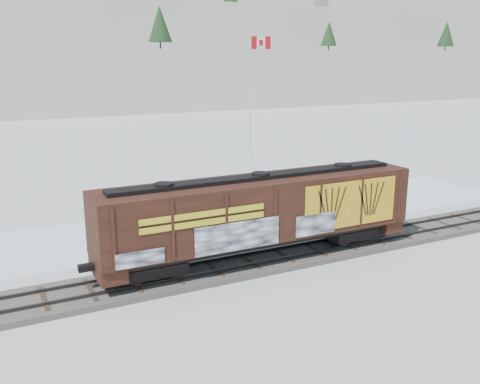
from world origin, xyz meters
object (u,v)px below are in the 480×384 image
flagpole (251,131)px  car_dark (354,194)px  hopper_railcar (260,211)px  car_silver (137,221)px  car_white (251,214)px

flagpole → car_dark: (3.95, -8.65, -3.83)m
hopper_railcar → car_dark: bearing=31.0°
car_silver → car_white: 7.08m
car_silver → car_white: (6.85, -1.81, -0.02)m
hopper_railcar → car_dark: hopper_railcar is taller
hopper_railcar → car_dark: size_ratio=3.38×
hopper_railcar → car_white: bearing=66.4°
hopper_railcar → car_silver: size_ratio=3.52×
flagpole → car_white: size_ratio=2.51×
flagpole → car_silver: size_ratio=2.55×
hopper_railcar → car_silver: bearing=120.2°
car_white → car_dark: size_ratio=0.97×
car_silver → car_dark: bearing=-110.3°
car_silver → car_dark: (16.10, -0.44, -0.09)m
hopper_railcar → car_silver: hopper_railcar is taller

